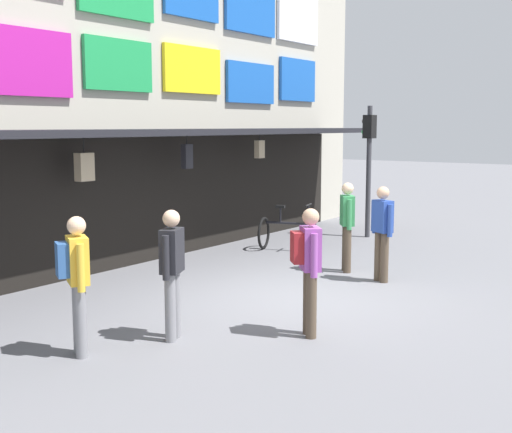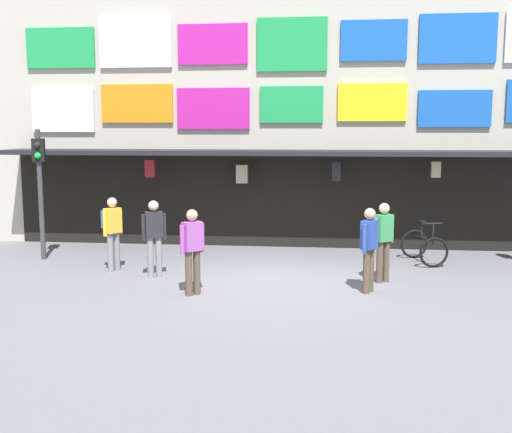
{
  "view_description": "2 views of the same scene",
  "coord_description": "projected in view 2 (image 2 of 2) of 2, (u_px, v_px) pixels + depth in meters",
  "views": [
    {
      "loc": [
        -8.96,
        -5.53,
        2.73
      ],
      "look_at": [
        -0.05,
        0.78,
        1.25
      ],
      "focal_mm": 47.18,
      "sensor_mm": 36.0,
      "label": 1
    },
    {
      "loc": [
        0.87,
        -12.67,
        3.2
      ],
      "look_at": [
        -0.56,
        0.41,
        1.34
      ],
      "focal_mm": 43.29,
      "sensor_mm": 36.0,
      "label": 2
    }
  ],
  "objects": [
    {
      "name": "ground_plane",
      "position": [
        280.0,
        282.0,
        13.01
      ],
      "size": [
        80.0,
        80.0,
        0.0
      ],
      "primitive_type": "plane",
      "color": "slate"
    },
    {
      "name": "shopfront",
      "position": [
        293.0,
        101.0,
        16.95
      ],
      "size": [
        18.0,
        2.6,
        8.0
      ],
      "color": "#B2AD9E",
      "rests_on": "ground"
    },
    {
      "name": "traffic_light_near",
      "position": [
        40.0,
        173.0,
        15.01
      ],
      "size": [
        0.33,
        0.35,
        3.2
      ],
      "color": "#38383D",
      "rests_on": "ground"
    },
    {
      "name": "bicycle_parked",
      "position": [
        424.0,
        247.0,
        14.87
      ],
      "size": [
        1.01,
        1.31,
        1.05
      ],
      "color": "black",
      "rests_on": "ground"
    },
    {
      "name": "pedestrian_in_purple",
      "position": [
        383.0,
        238.0,
        12.89
      ],
      "size": [
        0.44,
        0.39,
        1.68
      ],
      "color": "brown",
      "rests_on": "ground"
    },
    {
      "name": "pedestrian_in_red",
      "position": [
        112.0,
        228.0,
        13.95
      ],
      "size": [
        0.47,
        0.48,
        1.68
      ],
      "color": "gray",
      "rests_on": "ground"
    },
    {
      "name": "pedestrian_in_blue",
      "position": [
        369.0,
        245.0,
        12.07
      ],
      "size": [
        0.37,
        0.47,
        1.68
      ],
      "color": "brown",
      "rests_on": "ground"
    },
    {
      "name": "pedestrian_in_yellow",
      "position": [
        192.0,
        245.0,
        11.89
      ],
      "size": [
        0.47,
        0.47,
        1.68
      ],
      "color": "brown",
      "rests_on": "ground"
    },
    {
      "name": "pedestrian_in_white",
      "position": [
        154.0,
        234.0,
        13.34
      ],
      "size": [
        0.5,
        0.34,
        1.68
      ],
      "color": "gray",
      "rests_on": "ground"
    }
  ]
}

